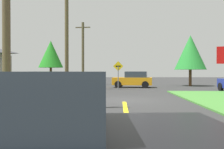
% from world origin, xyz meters
% --- Properties ---
extents(ground_plane, '(120.00, 120.00, 0.00)m').
position_xyz_m(ground_plane, '(0.00, 0.00, 0.00)').
color(ground_plane, '#313131').
extents(lane_stripe_center, '(0.20, 14.00, 0.01)m').
position_xyz_m(lane_stripe_center, '(0.00, -8.00, 0.01)').
color(lane_stripe_center, yellow).
rests_on(lane_stripe_center, ground).
extents(car_approaching_junction, '(4.17, 2.54, 1.62)m').
position_xyz_m(car_approaching_junction, '(1.16, 11.75, 0.80)').
color(car_approaching_junction, orange).
rests_on(car_approaching_junction, ground).
extents(parked_car_near_building, '(4.19, 2.35, 1.62)m').
position_xyz_m(parked_car_near_building, '(-5.26, 3.89, 0.80)').
color(parked_car_near_building, red).
rests_on(parked_car_near_building, ground).
extents(car_behind_on_main_road, '(4.34, 2.33, 1.62)m').
position_xyz_m(car_behind_on_main_road, '(-1.26, -12.18, 0.81)').
color(car_behind_on_main_road, black).
rests_on(car_behind_on_main_road, ground).
extents(utility_pole_near, '(1.80, 0.32, 8.51)m').
position_xyz_m(utility_pole_near, '(-4.84, -4.44, 4.36)').
color(utility_pole_near, brown).
rests_on(utility_pole_near, ground).
extents(utility_pole_mid, '(1.80, 0.33, 9.49)m').
position_xyz_m(utility_pole_mid, '(-4.92, 8.14, 4.84)').
color(utility_pole_mid, brown).
rests_on(utility_pole_mid, ground).
extents(utility_pole_far, '(1.80, 0.31, 7.56)m').
position_xyz_m(utility_pole_far, '(-4.68, 16.73, 3.89)').
color(utility_pole_far, brown).
rests_on(utility_pole_far, ground).
extents(direction_sign, '(0.91, 0.08, 2.55)m').
position_xyz_m(direction_sign, '(-0.37, 8.56, 1.59)').
color(direction_sign, slate).
rests_on(direction_sign, ground).
extents(oak_tree_left, '(3.52, 3.52, 5.71)m').
position_xyz_m(oak_tree_left, '(7.71, 14.79, 3.77)').
color(oak_tree_left, brown).
rests_on(oak_tree_left, ground).
extents(pine_tree_center, '(3.34, 3.34, 5.84)m').
position_xyz_m(pine_tree_center, '(-9.62, 20.62, 3.98)').
color(pine_tree_center, brown).
rests_on(pine_tree_center, ground).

